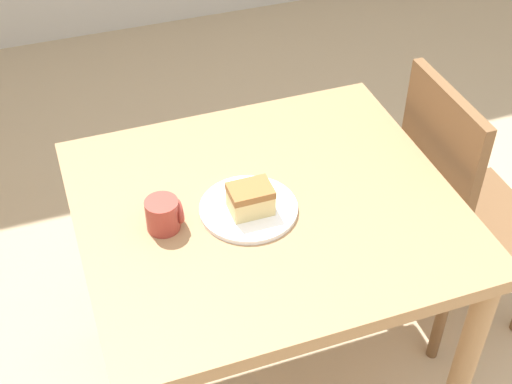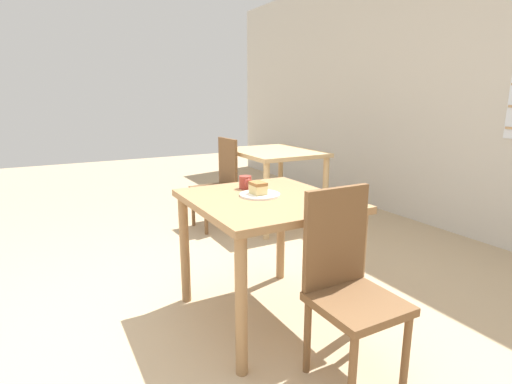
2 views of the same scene
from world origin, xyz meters
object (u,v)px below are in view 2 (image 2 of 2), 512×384
(cake_slice, at_px, (258,188))
(coffee_mug, at_px, (246,182))
(dining_table_far, at_px, (275,162))
(chair_far_corner, at_px, (219,181))
(dining_table_near, at_px, (266,216))
(plate, at_px, (260,195))
(chair_near_window, at_px, (348,282))

(cake_slice, bearing_deg, coffee_mug, 173.53)
(dining_table_far, height_order, chair_far_corner, chair_far_corner)
(dining_table_near, bearing_deg, coffee_mug, 179.88)
(dining_table_near, distance_m, chair_far_corner, 1.82)
(dining_table_far, distance_m, cake_slice, 1.89)
(cake_slice, relative_size, coffee_mug, 1.19)
(dining_table_far, xyz_separation_m, coffee_mug, (1.35, -1.03, 0.14))
(dining_table_near, height_order, coffee_mug, coffee_mug)
(coffee_mug, bearing_deg, dining_table_far, 142.57)
(dining_table_near, distance_m, cake_slice, 0.17)
(dining_table_far, relative_size, plate, 4.02)
(dining_table_near, relative_size, plate, 3.86)
(chair_far_corner, distance_m, coffee_mug, 1.60)
(dining_table_near, relative_size, coffee_mug, 10.71)
(dining_table_far, height_order, coffee_mug, coffee_mug)
(dining_table_far, distance_m, chair_far_corner, 0.62)
(plate, height_order, cake_slice, cake_slice)
(cake_slice, bearing_deg, chair_near_window, 8.42)
(chair_near_window, height_order, cake_slice, chair_near_window)
(chair_far_corner, height_order, plate, chair_far_corner)
(chair_near_window, height_order, chair_far_corner, same)
(dining_table_far, distance_m, coffee_mug, 1.71)
(chair_near_window, relative_size, chair_far_corner, 1.00)
(cake_slice, bearing_deg, dining_table_far, 145.79)
(plate, xyz_separation_m, cake_slice, (0.00, -0.01, 0.04))
(chair_near_window, height_order, coffee_mug, chair_near_window)
(dining_table_near, distance_m, chair_near_window, 0.66)
(dining_table_near, relative_size, chair_far_corner, 1.00)
(chair_near_window, bearing_deg, dining_table_far, 66.91)
(chair_far_corner, height_order, cake_slice, chair_far_corner)
(dining_table_near, bearing_deg, chair_near_window, 7.08)
(chair_near_window, distance_m, chair_far_corner, 2.42)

